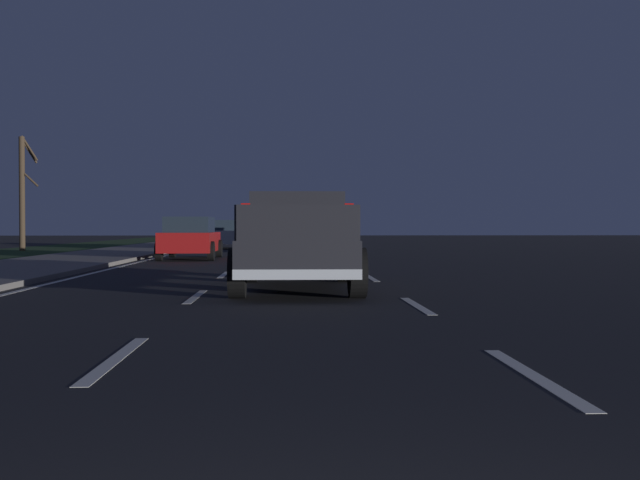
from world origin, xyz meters
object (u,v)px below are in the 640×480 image
at_px(sedan_red, 190,238).
at_px(sedan_silver, 226,234).
at_px(sedan_green, 290,235).
at_px(pickup_truck, 297,241).
at_px(bare_tree_far, 23,191).

bearing_deg(sedan_red, sedan_silver, -0.96).
height_order(sedan_silver, sedan_green, same).
xyz_separation_m(sedan_silver, sedan_green, (-5.94, -3.48, 0.00)).
xyz_separation_m(sedan_green, sedan_red, (-7.22, 3.70, 0.00)).
distance_m(sedan_green, sedan_red, 8.11).
bearing_deg(sedan_red, sedan_green, -27.15).
xyz_separation_m(pickup_truck, sedan_silver, (26.07, 3.50, -0.13)).
bearing_deg(pickup_truck, sedan_green, 0.06).
bearing_deg(bare_tree_far, sedan_silver, -70.80).
distance_m(pickup_truck, sedan_red, 13.44).
height_order(pickup_truck, sedan_silver, pickup_truck).
height_order(sedan_silver, bare_tree_far, bare_tree_far).
bearing_deg(bare_tree_far, pickup_truck, -149.86).
bearing_deg(pickup_truck, sedan_red, 16.08).
xyz_separation_m(sedan_silver, bare_tree_far, (-3.37, 9.68, 2.17)).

